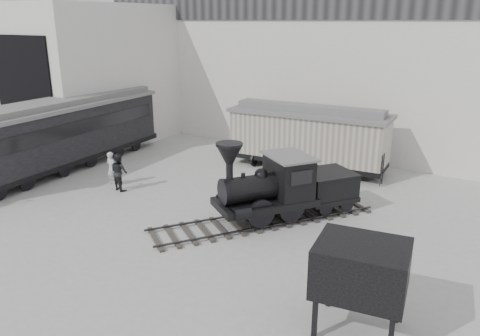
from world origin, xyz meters
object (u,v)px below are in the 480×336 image
Objects in this scene: locomotive at (281,190)px; coal_hopper at (361,275)px; visitor_b at (119,172)px; boxcar at (308,136)px; passenger_coach at (68,132)px; visitor_a at (112,168)px.

locomotive is 3.53× the size of coal_hopper.
boxcar is at bearing -117.41° from visitor_b.
passenger_coach is at bearing 154.70° from coal_hopper.
coal_hopper is (14.41, -4.55, 0.79)m from visitor_a.
locomotive is 4.96× the size of visitor_b.
passenger_coach is 19.53m from coal_hopper.
coal_hopper is at bearing -64.25° from boxcar.
boxcar is 10.30m from visitor_b.
passenger_coach reaches higher than boxcar.
locomotive reaches higher than visitor_a.
visitor_a is 0.93× the size of visitor_b.
locomotive is 9.21m from visitor_a.
visitor_a is 15.14m from coal_hopper.
locomotive reaches higher than visitor_b.
visitor_b is (0.88, -0.31, 0.06)m from visitor_a.
locomotive is 1.02× the size of boxcar.
coal_hopper reaches higher than visitor_b.
boxcar is 10.63m from visitor_a.
coal_hopper is (7.31, -12.39, -0.24)m from boxcar.
visitor_a is (-9.16, -0.90, -0.40)m from locomotive.
boxcar is 4.85× the size of visitor_b.
locomotive is at bearing 124.75° from coal_hopper.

